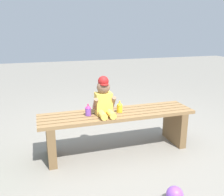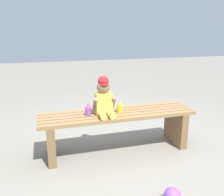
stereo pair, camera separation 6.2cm
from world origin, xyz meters
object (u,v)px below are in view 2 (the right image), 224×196
Objects in this scene: toy_ball at (172,196)px; park_bench at (118,125)px; child_figure at (104,98)px; sippy_cup_left at (88,110)px; sippy_cup_right at (120,107)px.

park_bench is at bearing 99.13° from toy_ball.
sippy_cup_left is at bearing 173.44° from child_figure.
sippy_cup_right is at bearing 97.70° from toy_ball.
sippy_cup_left is at bearing 180.00° from sippy_cup_right.
sippy_cup_right is (0.34, 0.00, 0.00)m from sippy_cup_left.
sippy_cup_right reaches higher than park_bench.
child_figure reaches higher than park_bench.
toy_ball is at bearing -63.58° from sippy_cup_left.
sippy_cup_right is (0.18, 0.02, -0.12)m from child_figure.
sippy_cup_left is (-0.32, 0.00, 0.20)m from park_bench.
toy_ball is (0.31, -0.93, -0.55)m from child_figure.
toy_ball is at bearing -82.30° from sippy_cup_right.
park_bench reaches higher than toy_ball.
child_figure is 0.21m from sippy_cup_right.
child_figure is at bearing -173.93° from sippy_cup_right.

